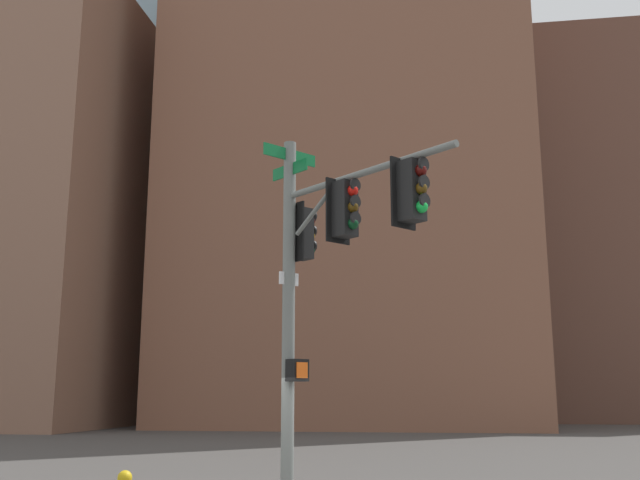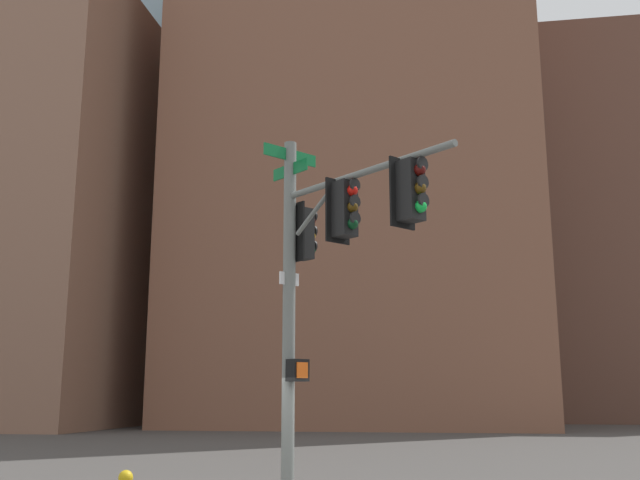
{
  "view_description": "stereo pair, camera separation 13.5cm",
  "coord_description": "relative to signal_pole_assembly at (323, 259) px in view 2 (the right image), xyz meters",
  "views": [
    {
      "loc": [
        -2.61,
        13.3,
        2.2
      ],
      "look_at": [
        -0.66,
        0.37,
        4.95
      ],
      "focal_mm": 41.26,
      "sensor_mm": 36.0,
      "label": 1
    },
    {
      "loc": [
        -2.74,
        13.28,
        2.2
      ],
      "look_at": [
        -0.66,
        0.37,
        4.95
      ],
      "focal_mm": 41.26,
      "sensor_mm": 36.0,
      "label": 2
    }
  ],
  "objects": [
    {
      "name": "building_brick_nearside",
      "position": [
        3.73,
        -40.93,
        24.93
      ],
      "size": [
        25.38,
        18.07,
        59.07
      ],
      "primitive_type": "cube",
      "color": "brown",
      "rests_on": "ground_plane"
    },
    {
      "name": "signal_pole_assembly",
      "position": [
        0.0,
        0.0,
        0.0
      ],
      "size": [
        3.58,
        3.23,
        7.05
      ],
      "rotation": [
        0.0,
        0.0,
        2.44
      ],
      "color": "slate",
      "rests_on": "ground_plane"
    },
    {
      "name": "building_brick_farside",
      "position": [
        -17.28,
        -53.91,
        11.86
      ],
      "size": [
        22.1,
        15.85,
        32.93
      ],
      "primitive_type": "cube",
      "color": "brown",
      "rests_on": "ground_plane"
    },
    {
      "name": "building_glass_tower",
      "position": [
        15.06,
        -54.05,
        27.95
      ],
      "size": [
        23.31,
        24.82,
        65.1
      ],
      "primitive_type": "cube",
      "color": "#8CB2C6",
      "rests_on": "ground_plane"
    },
    {
      "name": "building_brick_midblock",
      "position": [
        29.01,
        -34.82,
        10.92
      ],
      "size": [
        19.73,
        16.61,
        31.04
      ],
      "primitive_type": "cube",
      "color": "#845B47",
      "rests_on": "ground_plane"
    }
  ]
}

